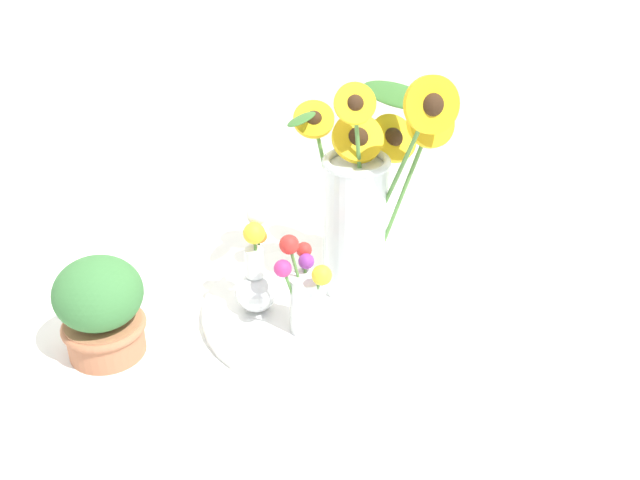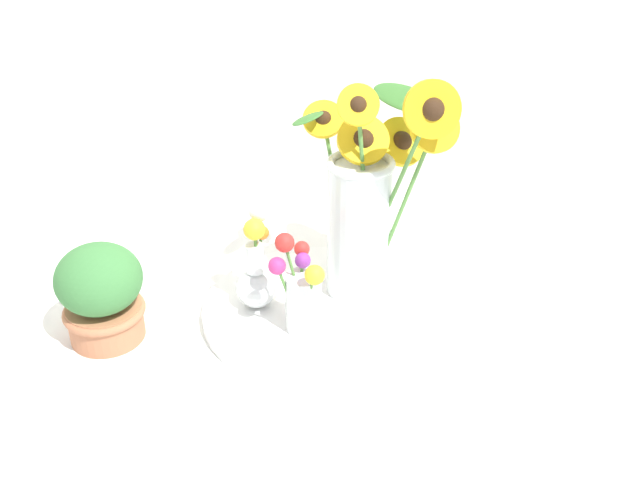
% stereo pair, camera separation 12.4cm
% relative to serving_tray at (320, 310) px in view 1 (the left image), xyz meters
% --- Properties ---
extents(ground_plane, '(6.00, 6.00, 0.00)m').
position_rel_serving_tray_xyz_m(ground_plane, '(-0.00, -0.04, -0.01)').
color(ground_plane, white).
extents(serving_tray, '(0.41, 0.41, 0.02)m').
position_rel_serving_tray_xyz_m(serving_tray, '(0.00, 0.00, 0.00)').
color(serving_tray, white).
rests_on(serving_tray, ground_plane).
extents(mason_jar_sunflowers, '(0.28, 0.24, 0.43)m').
position_rel_serving_tray_xyz_m(mason_jar_sunflowers, '(0.08, 0.05, 0.18)').
color(mason_jar_sunflowers, silver).
rests_on(mason_jar_sunflowers, serving_tray).
extents(vase_small_center, '(0.09, 0.10, 0.18)m').
position_rel_serving_tray_xyz_m(vase_small_center, '(-0.04, -0.06, 0.08)').
color(vase_small_center, white).
rests_on(vase_small_center, serving_tray).
extents(vase_bulb_right, '(0.07, 0.08, 0.19)m').
position_rel_serving_tray_xyz_m(vase_bulb_right, '(-0.11, 0.02, 0.08)').
color(vase_bulb_right, white).
rests_on(vase_bulb_right, serving_tray).
extents(potted_plant, '(0.14, 0.14, 0.17)m').
position_rel_serving_tray_xyz_m(potted_plant, '(-0.36, -0.02, 0.08)').
color(potted_plant, '#B7704C').
rests_on(potted_plant, ground_plane).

